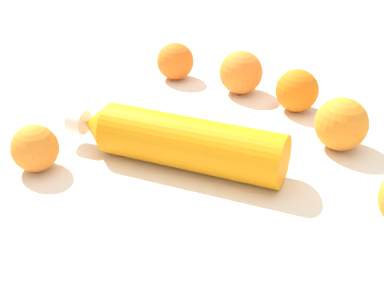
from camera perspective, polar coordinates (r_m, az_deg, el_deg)
The scene contains 7 objects.
ground_plane at distance 0.75m, azimuth 2.71°, elevation -2.10°, with size 2.40×2.40×0.00m, color silver.
water_bottle at distance 0.74m, azimuth -1.65°, elevation 0.33°, with size 0.08×0.32×0.07m.
orange_0 at distance 0.80m, azimuth 15.31°, elevation 2.04°, with size 0.08×0.08×0.08m, color orange.
orange_1 at distance 0.90m, azimuth 10.90°, elevation 5.50°, with size 0.07×0.07×0.07m, color orange.
orange_3 at distance 1.01m, azimuth -1.75°, elevation 8.62°, with size 0.07×0.07×0.07m, color orange.
orange_4 at distance 0.75m, azimuth -16.07°, elevation -0.42°, with size 0.06×0.06×0.06m, color orange.
orange_5 at distance 0.96m, azimuth 5.13°, elevation 7.45°, with size 0.08×0.08×0.08m, color orange.
Camera 1 is at (0.62, 0.18, 0.39)m, focal length 51.15 mm.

